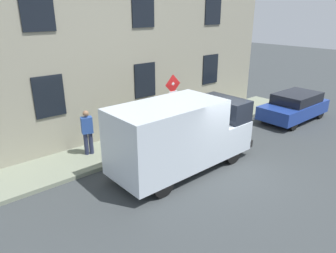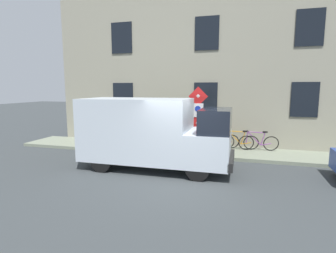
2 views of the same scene
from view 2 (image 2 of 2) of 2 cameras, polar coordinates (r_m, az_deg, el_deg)
ground_plane at (r=8.47m, az=3.27°, el=-11.53°), size 80.00×80.00×0.00m
sidewalk_slab at (r=12.00m, az=7.18°, el=-5.27°), size 2.13×17.46×0.14m
building_facade at (r=13.09m, az=8.43°, el=11.89°), size 0.75×15.46×7.42m
sign_post_stacked at (r=10.88m, az=6.43°, el=2.60°), size 0.15×0.56×2.66m
delivery_van at (r=9.42m, az=-3.33°, el=-1.12°), size 2.05×5.35×2.50m
bicycle_purple at (r=12.30m, az=18.86°, el=-3.22°), size 0.46×1.71×0.89m
bicycle_orange at (r=12.28m, az=14.95°, el=-3.07°), size 0.46×1.71×0.89m
bicycle_red at (r=12.32m, az=11.05°, el=-2.91°), size 0.46×1.72×0.89m
bicycle_green at (r=12.41m, az=7.19°, el=-2.73°), size 0.46×1.72×0.89m
pedestrian at (r=12.90m, az=-7.35°, el=0.20°), size 0.36×0.46×1.72m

